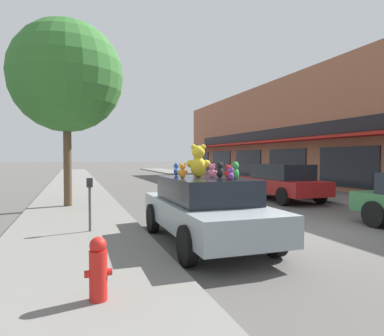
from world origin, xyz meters
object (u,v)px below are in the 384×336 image
teddy_bear_red (229,172)px  teddy_bear_blue (176,169)px  teddy_bear_black (220,170)px  fire_hydrant (98,269)px  street_tree (67,77)px  teddy_bear_orange (183,171)px  parked_car_far_center (281,181)px  teddy_bear_pink (212,171)px  parking_meter (90,197)px  plush_art_car (205,208)px  teddy_bear_purple (231,174)px  teddy_bear_green (235,171)px  teddy_bear_giant (198,162)px

teddy_bear_red → teddy_bear_blue: bearing=-48.1°
teddy_bear_black → fire_hydrant: 3.93m
street_tree → teddy_bear_orange: bearing=-68.9°
parked_car_far_center → teddy_bear_blue: bearing=-142.4°
teddy_bear_blue → teddy_bear_pink: same height
parked_car_far_center → parking_meter: size_ratio=3.58×
parked_car_far_center → teddy_bear_black: bearing=-133.2°
plush_art_car → teddy_bear_purple: size_ratio=16.87×
teddy_bear_green → fire_hydrant: size_ratio=0.46×
teddy_bear_purple → teddy_bear_blue: bearing=-143.2°
teddy_bear_purple → teddy_bear_pink: size_ratio=0.86×
teddy_bear_black → street_tree: bearing=-82.5°
street_tree → teddy_bear_blue: bearing=-63.6°
teddy_bear_giant → teddy_bear_orange: teddy_bear_giant is taller
teddy_bear_orange → parking_meter: (-1.84, 1.51, -0.66)m
teddy_bear_pink → teddy_bear_orange: bearing=26.7°
teddy_bear_black → parked_car_far_center: size_ratio=0.08×
parked_car_far_center → fire_hydrant: 11.81m
teddy_bear_giant → parked_car_far_center: (5.93, 5.64, -0.95)m
plush_art_car → street_tree: street_tree is taller
teddy_bear_black → teddy_bear_blue: bearing=-77.8°
parking_meter → teddy_bear_green: bearing=-38.6°
teddy_bear_pink → teddy_bear_black: 0.25m
teddy_bear_blue → parking_meter: size_ratio=0.25×
teddy_bear_blue → teddy_bear_red: teddy_bear_blue is taller
plush_art_car → parking_meter: 2.80m
teddy_bear_red → parked_car_far_center: teddy_bear_red is taller
teddy_bear_purple → teddy_bear_orange: teddy_bear_orange is taller
teddy_bear_giant → teddy_bear_red: bearing=134.1°
teddy_bear_orange → teddy_bear_red: 1.01m
teddy_bear_green → fire_hydrant: 3.60m
parking_meter → teddy_bear_black: bearing=-30.2°
teddy_bear_purple → street_tree: (-3.09, 7.12, 3.20)m
parked_car_far_center → street_tree: street_tree is taller
teddy_bear_green → parking_meter: (-2.75, 2.19, -0.68)m
teddy_bear_blue → teddy_bear_red: bearing=46.8°
teddy_bear_blue → teddy_bear_orange: teddy_bear_orange is taller
teddy_bear_blue → fire_hydrant: teddy_bear_blue is taller
teddy_bear_pink → teddy_bear_green: bearing=158.1°
teddy_bear_giant → street_tree: (-2.81, 6.04, 2.98)m
teddy_bear_orange → fire_hydrant: 3.42m
teddy_bear_orange → parking_meter: size_ratio=0.25×
teddy_bear_black → fire_hydrant: teddy_bear_black is taller
teddy_bear_blue → teddy_bear_green: 1.87m
plush_art_car → parking_meter: size_ratio=3.57×
teddy_bear_blue → parked_car_far_center: (6.18, 4.77, -0.74)m
teddy_bear_blue → street_tree: 6.58m
teddy_bear_blue → fire_hydrant: (-2.09, -3.66, -1.07)m
fire_hydrant → teddy_bear_green: bearing=34.5°
teddy_bear_green → teddy_bear_giant: bearing=-99.2°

